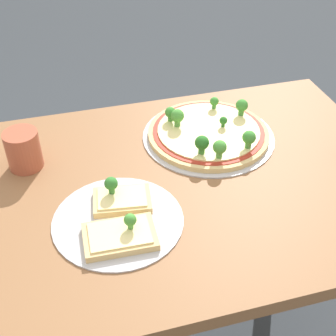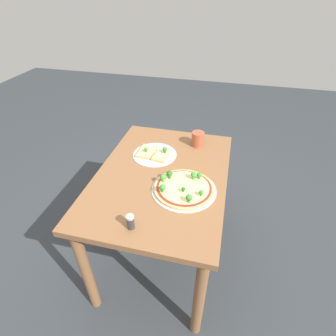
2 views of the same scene
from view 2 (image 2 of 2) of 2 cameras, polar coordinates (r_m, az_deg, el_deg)
The scene contains 6 objects.
ground_plane at distance 2.08m, azimuth -1.05°, elevation -17.71°, with size 8.00×8.00×0.00m, color #33383D.
dining_table at distance 1.61m, azimuth -1.30°, elevation -4.51°, with size 1.07×0.76×0.75m.
pizza_tray_whole at distance 1.42m, azimuth 3.39°, elevation -4.28°, with size 0.35×0.35×0.07m.
pizza_tray_slice at distance 1.70m, azimuth -3.11°, elevation 3.19°, with size 0.28×0.28×0.07m.
drinking_cup at distance 1.79m, azimuth 6.49°, elevation 6.30°, with size 0.08×0.08×0.10m, color #AD5138.
condiment_shaker at distance 1.23m, azimuth -8.17°, elevation -11.52°, with size 0.04×0.04×0.08m.
Camera 2 is at (1.17, 0.32, 1.69)m, focal length 28.00 mm.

